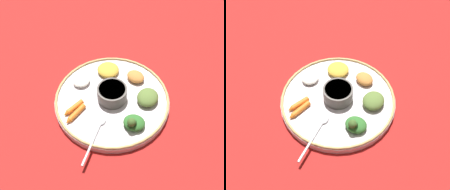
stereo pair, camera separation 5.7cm
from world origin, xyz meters
The scene contains 12 objects.
ground_plane centered at (0.00, 0.00, 0.00)m, with size 2.40×2.40×0.00m, color maroon.
platter centered at (0.00, 0.00, 0.01)m, with size 0.36×0.36×0.02m, color silver.
platter_rim centered at (0.00, 0.00, 0.02)m, with size 0.35×0.35×0.01m, color tan.
center_bowl centered at (0.00, 0.00, 0.05)m, with size 0.09×0.09×0.04m.
spoon centered at (0.03, 0.12, 0.03)m, with size 0.05×0.16×0.01m.
greens_pile centered at (-0.07, 0.10, 0.04)m, with size 0.07×0.07×0.05m.
carrot_near_spoon centered at (0.11, 0.05, 0.03)m, with size 0.06×0.07×0.02m.
carrot_outer centered at (0.10, 0.07, 0.03)m, with size 0.05×0.08×0.02m.
mound_collards centered at (-0.11, 0.00, 0.04)m, with size 0.07×0.06×0.03m, color #567033.
mound_squash centered at (-0.07, -0.08, 0.04)m, with size 0.06×0.05×0.03m, color #C67A38.
mound_lentil_yellow centered at (0.02, -0.11, 0.03)m, with size 0.07×0.07×0.02m, color gold.
mound_rice_white centered at (0.10, -0.05, 0.03)m, with size 0.06×0.05×0.02m, color silver.
Camera 2 is at (-0.10, 0.47, 0.65)m, focal length 40.78 mm.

